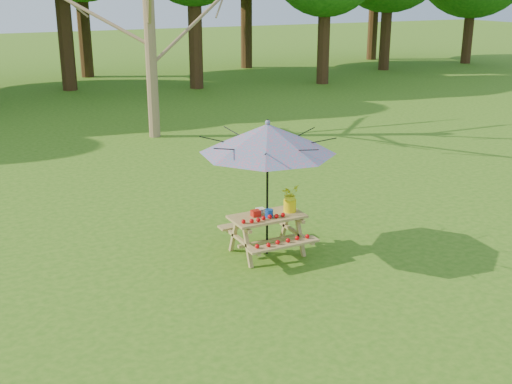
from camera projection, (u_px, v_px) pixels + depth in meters
name	position (u px, v px, depth m)	size (l,w,h in m)	color
picnic_table	(267.00, 235.00, 10.50)	(1.20, 1.32, 0.67)	#A9894C
patio_umbrella	(268.00, 139.00, 10.00)	(2.66, 2.66, 2.25)	black
produce_bins	(263.00, 213.00, 10.37)	(0.30, 0.40, 0.13)	red
tomatoes_row	(264.00, 218.00, 10.17)	(0.77, 0.13, 0.07)	red
flower_bucket	(290.00, 197.00, 10.50)	(0.35, 0.33, 0.46)	yellow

